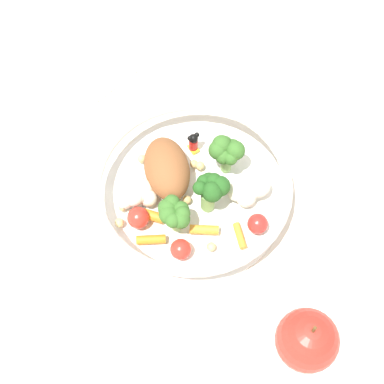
# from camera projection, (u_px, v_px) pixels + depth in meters

# --- Properties ---
(ground_plane) EXTENTS (2.40, 2.40, 0.00)m
(ground_plane) POSITION_uv_depth(u_px,v_px,m) (192.00, 199.00, 0.74)
(ground_plane) COLOR silver
(food_container) EXTENTS (0.25, 0.25, 0.07)m
(food_container) POSITION_uv_depth(u_px,v_px,m) (191.00, 188.00, 0.72)
(food_container) COLOR white
(food_container) RESTS_ON ground_plane
(loose_apple) EXTENTS (0.07, 0.07, 0.08)m
(loose_apple) POSITION_uv_depth(u_px,v_px,m) (307.00, 340.00, 0.62)
(loose_apple) COLOR red
(loose_apple) RESTS_ON ground_plane
(folded_napkin) EXTENTS (0.14, 0.14, 0.01)m
(folded_napkin) POSITION_uv_depth(u_px,v_px,m) (77.00, 72.00, 0.84)
(folded_napkin) COLOR silver
(folded_napkin) RESTS_ON ground_plane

